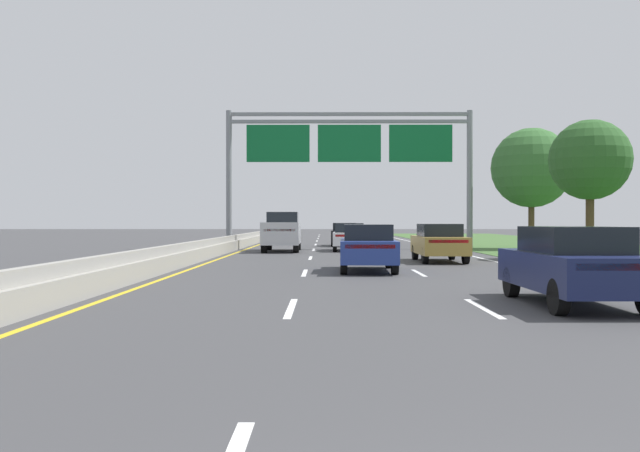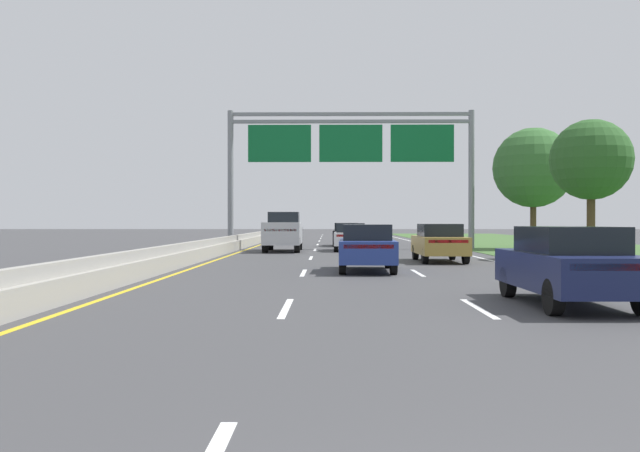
# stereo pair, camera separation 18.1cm
# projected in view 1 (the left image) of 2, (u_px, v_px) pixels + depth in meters

# --- Properties ---
(ground_plane) EXTENTS (220.00, 220.00, 0.00)m
(ground_plane) POSITION_uv_depth(u_px,v_px,m) (346.00, 252.00, 37.66)
(ground_plane) COLOR #3D3D3F
(lane_striping) EXTENTS (11.96, 106.00, 0.01)m
(lane_striping) POSITION_uv_depth(u_px,v_px,m) (347.00, 252.00, 37.20)
(lane_striping) COLOR white
(lane_striping) RESTS_ON ground
(grass_verge_right) EXTENTS (14.00, 110.00, 0.02)m
(grass_verge_right) POSITION_uv_depth(u_px,v_px,m) (600.00, 252.00, 37.56)
(grass_verge_right) COLOR #3D602D
(grass_verge_right) RESTS_ON ground
(median_barrier_concrete) EXTENTS (0.60, 110.00, 0.85)m
(median_barrier_concrete) POSITION_uv_depth(u_px,v_px,m) (227.00, 245.00, 37.70)
(median_barrier_concrete) COLOR #99968E
(median_barrier_concrete) RESTS_ON ground
(overhead_sign_gantry) EXTENTS (15.06, 0.42, 8.44)m
(overhead_sign_gantry) POSITION_uv_depth(u_px,v_px,m) (349.00, 150.00, 41.63)
(overhead_sign_gantry) COLOR gray
(overhead_sign_gantry) RESTS_ON ground
(pickup_truck_silver) EXTENTS (2.05, 5.42, 2.20)m
(pickup_truck_silver) POSITION_uv_depth(u_px,v_px,m) (282.00, 232.00, 38.19)
(pickup_truck_silver) COLOR #B2B5BA
(pickup_truck_silver) RESTS_ON ground
(car_black_centre_lane_sedan) EXTENTS (1.87, 4.42, 1.57)m
(car_black_centre_lane_sedan) POSITION_uv_depth(u_px,v_px,m) (344.00, 234.00, 46.55)
(car_black_centre_lane_sedan) COLOR black
(car_black_centre_lane_sedan) RESTS_ON ground
(car_blue_centre_lane_sedan) EXTENTS (1.95, 4.45, 1.57)m
(car_blue_centre_lane_sedan) POSITION_uv_depth(u_px,v_px,m) (368.00, 247.00, 22.97)
(car_blue_centre_lane_sedan) COLOR navy
(car_blue_centre_lane_sedan) RESTS_ON ground
(car_white_centre_lane_sedan) EXTENTS (1.91, 4.44, 1.57)m
(car_white_centre_lane_sedan) POSITION_uv_depth(u_px,v_px,m) (349.00, 236.00, 38.84)
(car_white_centre_lane_sedan) COLOR silver
(car_white_centre_lane_sedan) RESTS_ON ground
(car_gold_right_lane_sedan) EXTENTS (1.83, 4.40, 1.57)m
(car_gold_right_lane_sedan) POSITION_uv_depth(u_px,v_px,m) (439.00, 242.00, 28.35)
(car_gold_right_lane_sedan) COLOR #A38438
(car_gold_right_lane_sedan) RESTS_ON ground
(car_navy_right_lane_sedan) EXTENTS (1.86, 4.42, 1.57)m
(car_navy_right_lane_sedan) POSITION_uv_depth(u_px,v_px,m) (573.00, 264.00, 13.63)
(car_navy_right_lane_sedan) COLOR #161E47
(car_navy_right_lane_sedan) RESTS_ON ground
(roadside_tree_mid) EXTENTS (3.56, 3.56, 6.18)m
(roadside_tree_mid) POSITION_uv_depth(u_px,v_px,m) (590.00, 160.00, 30.22)
(roadside_tree_mid) COLOR #4C3823
(roadside_tree_mid) RESTS_ON ground
(roadside_tree_far) EXTENTS (4.79, 4.79, 7.29)m
(roadside_tree_far) POSITION_uv_depth(u_px,v_px,m) (531.00, 168.00, 41.05)
(roadside_tree_far) COLOR #4C3823
(roadside_tree_far) RESTS_ON ground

